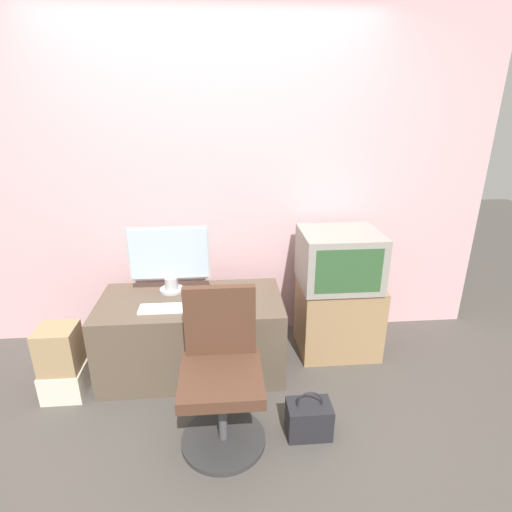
# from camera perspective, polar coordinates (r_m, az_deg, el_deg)

# --- Properties ---
(ground_plane) EXTENTS (12.00, 12.00, 0.00)m
(ground_plane) POSITION_cam_1_polar(r_m,az_deg,el_deg) (2.56, -5.66, -25.60)
(ground_plane) COLOR #4C4742
(wall_back) EXTENTS (4.40, 0.05, 2.60)m
(wall_back) POSITION_cam_1_polar(r_m,az_deg,el_deg) (3.14, -6.26, 10.58)
(wall_back) COLOR beige
(wall_back) RESTS_ON ground_plane
(desk) EXTENTS (1.28, 0.63, 0.57)m
(desk) POSITION_cam_1_polar(r_m,az_deg,el_deg) (2.99, -9.04, -11.04)
(desk) COLOR brown
(desk) RESTS_ON ground_plane
(side_stand) EXTENTS (0.60, 0.48, 0.57)m
(side_stand) POSITION_cam_1_polar(r_m,az_deg,el_deg) (3.25, 11.58, -8.46)
(side_stand) COLOR #A37F56
(side_stand) RESTS_ON ground_plane
(main_monitor) EXTENTS (0.57, 0.17, 0.49)m
(main_monitor) POSITION_cam_1_polar(r_m,az_deg,el_deg) (2.90, -12.28, -0.36)
(main_monitor) COLOR #B2B2B7
(main_monitor) RESTS_ON desk
(keyboard) EXTENTS (0.30, 0.13, 0.01)m
(keyboard) POSITION_cam_1_polar(r_m,az_deg,el_deg) (2.75, -13.27, -7.31)
(keyboard) COLOR white
(keyboard) RESTS_ON desk
(mouse) EXTENTS (0.06, 0.04, 0.03)m
(mouse) POSITION_cam_1_polar(r_m,az_deg,el_deg) (2.71, -8.69, -7.32)
(mouse) COLOR silver
(mouse) RESTS_ON desk
(crt_tv) EXTENTS (0.57, 0.51, 0.41)m
(crt_tv) POSITION_cam_1_polar(r_m,az_deg,el_deg) (3.03, 11.78, -0.35)
(crt_tv) COLOR gray
(crt_tv) RESTS_ON side_stand
(office_chair) EXTENTS (0.49, 0.49, 0.91)m
(office_chair) POSITION_cam_1_polar(r_m,az_deg,el_deg) (2.36, -4.95, -16.97)
(office_chair) COLOR #333333
(office_chair) RESTS_ON ground_plane
(cardboard_box_lower) EXTENTS (0.27, 0.25, 0.21)m
(cardboard_box_lower) POSITION_cam_1_polar(r_m,az_deg,el_deg) (3.11, -25.55, -15.81)
(cardboard_box_lower) COLOR beige
(cardboard_box_lower) RESTS_ON ground_plane
(cardboard_box_upper) EXTENTS (0.25, 0.23, 0.31)m
(cardboard_box_upper) POSITION_cam_1_polar(r_m,az_deg,el_deg) (2.97, -26.33, -11.80)
(cardboard_box_upper) COLOR #A3845B
(cardboard_box_upper) RESTS_ON cardboard_box_lower
(handbag) EXTENTS (0.26, 0.18, 0.30)m
(handbag) POSITION_cam_1_polar(r_m,az_deg,el_deg) (2.57, 7.56, -22.03)
(handbag) COLOR #232328
(handbag) RESTS_ON ground_plane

